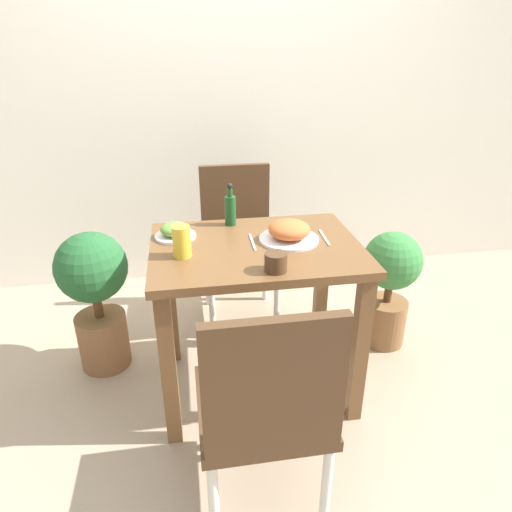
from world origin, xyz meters
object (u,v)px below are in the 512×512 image
(potted_plant_left, at_px, (95,291))
(potted_plant_right, at_px, (390,281))
(food_plate, at_px, (289,232))
(chair_near, at_px, (266,405))
(drink_cup, at_px, (276,262))
(juice_glass, at_px, (182,242))
(side_plate, at_px, (175,231))
(chair_far, at_px, (238,236))
(sauce_bottle, at_px, (230,209))

(potted_plant_left, bearing_deg, potted_plant_right, -1.93)
(food_plate, bearing_deg, chair_near, -108.06)
(drink_cup, height_order, juice_glass, juice_glass)
(side_plate, bearing_deg, chair_far, 58.10)
(drink_cup, distance_m, sauce_bottle, 0.51)
(food_plate, xyz_separation_m, drink_cup, (-0.11, -0.27, -0.00))
(chair_far, relative_size, sauce_bottle, 4.46)
(food_plate, height_order, potted_plant_left, food_plate)
(potted_plant_right, bearing_deg, chair_near, -132.59)
(chair_far, relative_size, potted_plant_right, 1.37)
(side_plate, height_order, potted_plant_left, side_plate)
(chair_far, distance_m, food_plate, 0.73)
(chair_near, bearing_deg, sauce_bottle, -90.03)
(side_plate, relative_size, drink_cup, 2.10)
(drink_cup, bearing_deg, chair_near, -104.88)
(food_plate, relative_size, juice_glass, 2.00)
(chair_far, distance_m, side_plate, 0.70)
(drink_cup, xyz_separation_m, juice_glass, (-0.34, 0.18, 0.03))
(drink_cup, bearing_deg, chair_far, 91.61)
(potted_plant_left, height_order, potted_plant_right, potted_plant_left)
(side_plate, xyz_separation_m, drink_cup, (0.37, -0.38, 0.01))
(chair_far, bearing_deg, chair_near, -93.65)
(drink_cup, xyz_separation_m, sauce_bottle, (-0.11, 0.49, 0.04))
(side_plate, bearing_deg, sauce_bottle, 23.83)
(food_plate, xyz_separation_m, sauce_bottle, (-0.22, 0.22, 0.04))
(food_plate, xyz_separation_m, juice_glass, (-0.45, -0.09, 0.02))
(sauce_bottle, distance_m, potted_plant_right, 0.94)
(juice_glass, bearing_deg, side_plate, 97.78)
(chair_far, distance_m, potted_plant_right, 0.87)
(chair_near, bearing_deg, chair_far, -93.65)
(drink_cup, height_order, potted_plant_left, drink_cup)
(side_plate, bearing_deg, food_plate, -13.19)
(sauce_bottle, bearing_deg, chair_near, -90.03)
(drink_cup, height_order, sauce_bottle, sauce_bottle)
(chair_far, height_order, sauce_bottle, sauce_bottle)
(side_plate, xyz_separation_m, sauce_bottle, (0.25, 0.11, 0.05))
(side_plate, bearing_deg, potted_plant_left, 160.18)
(sauce_bottle, bearing_deg, potted_plant_right, -1.17)
(chair_near, relative_size, chair_far, 1.00)
(chair_far, relative_size, drink_cup, 10.40)
(juice_glass, height_order, sauce_bottle, sauce_bottle)
(food_plate, bearing_deg, drink_cup, -112.81)
(juice_glass, xyz_separation_m, potted_plant_left, (-0.43, 0.35, -0.38))
(potted_plant_right, bearing_deg, drink_cup, -146.27)
(food_plate, distance_m, potted_plant_right, 0.75)
(food_plate, xyz_separation_m, potted_plant_left, (-0.88, 0.26, -0.35))
(chair_near, bearing_deg, potted_plant_right, -132.59)
(chair_near, bearing_deg, potted_plant_left, -55.31)
(drink_cup, bearing_deg, juice_glass, 151.83)
(side_plate, distance_m, potted_plant_right, 1.15)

